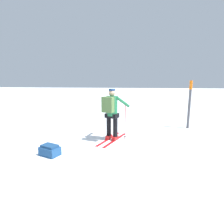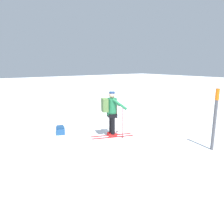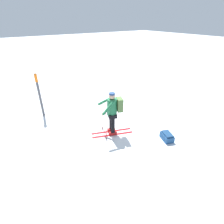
{
  "view_description": "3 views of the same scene",
  "coord_description": "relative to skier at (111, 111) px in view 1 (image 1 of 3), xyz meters",
  "views": [
    {
      "loc": [
        0.11,
        4.94,
        1.95
      ],
      "look_at": [
        0.79,
        -0.59,
        0.94
      ],
      "focal_mm": 28.0,
      "sensor_mm": 36.0,
      "label": 1
    },
    {
      "loc": [
        -5.5,
        4.05,
        2.66
      ],
      "look_at": [
        0.79,
        -0.59,
        0.94
      ],
      "focal_mm": 35.0,
      "sensor_mm": 36.0,
      "label": 2
    },
    {
      "loc": [
        5.37,
        -3.73,
        4.0
      ],
      "look_at": [
        0.79,
        -0.59,
        0.94
      ],
      "focal_mm": 28.0,
      "sensor_mm": 36.0,
      "label": 3
    }
  ],
  "objects": [
    {
      "name": "ground_plane",
      "position": [
        -0.8,
        0.55,
        -0.99
      ],
      "size": [
        80.0,
        80.0,
        0.0
      ],
      "primitive_type": "plane",
      "color": "white"
    },
    {
      "name": "skier",
      "position": [
        0.0,
        0.0,
        0.0
      ],
      "size": [
        1.01,
        1.6,
        1.69
      ],
      "color": "red",
      "rests_on": "ground_plane"
    },
    {
      "name": "dropped_backpack",
      "position": [
        1.46,
        1.39,
        -0.85
      ],
      "size": [
        0.59,
        0.49,
        0.29
      ],
      "color": "navy",
      "rests_on": "ground_plane"
    },
    {
      "name": "trail_marker",
      "position": [
        -2.94,
        -1.82,
        0.14
      ],
      "size": [
        0.11,
        0.11,
        1.95
      ],
      "color": "#4C4C51",
      "rests_on": "ground_plane"
    }
  ]
}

